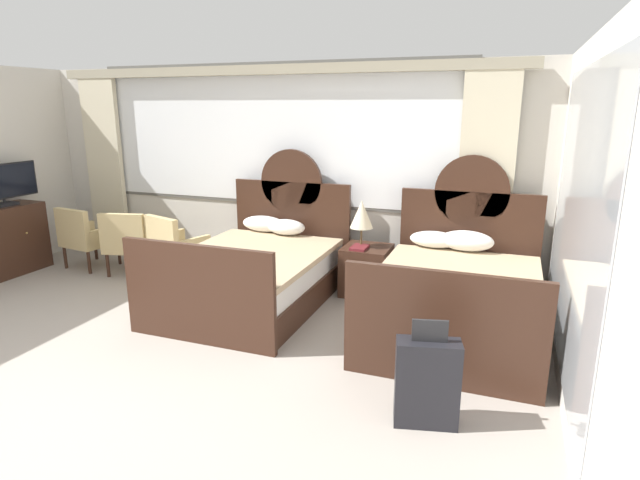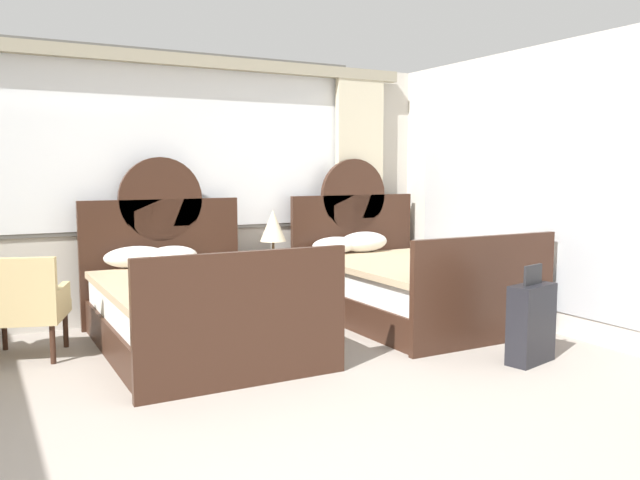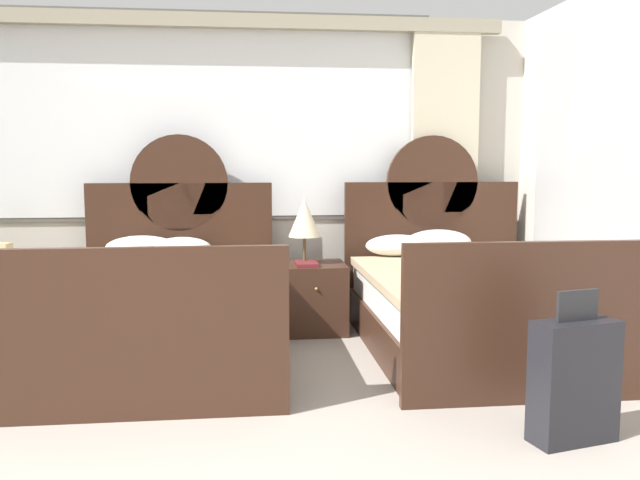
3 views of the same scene
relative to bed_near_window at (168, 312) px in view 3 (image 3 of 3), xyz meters
The scene contains 7 objects.
wall_back_window 1.70m from the bed_near_window, 105.56° to the left, with size 6.94×0.22×2.72m.
bed_near_window is the anchor object (origin of this frame).
bed_near_mirror 2.23m from the bed_near_window, ahead, with size 1.58×2.26×1.66m.
nightstand_between_beds 1.32m from the bed_near_window, 31.91° to the left, with size 0.54×0.57×0.58m.
table_lamp_on_nightstand 1.39m from the bed_near_window, 32.94° to the left, with size 0.27×0.27×0.55m.
book_on_nightstand 1.23m from the bed_near_window, 29.08° to the left, with size 0.18×0.26×0.03m.
suitcase_on_floor 2.79m from the bed_near_window, 37.46° to the right, with size 0.47×0.29×0.79m.
Camera 3 is at (0.90, -2.17, 1.43)m, focal length 37.77 mm.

